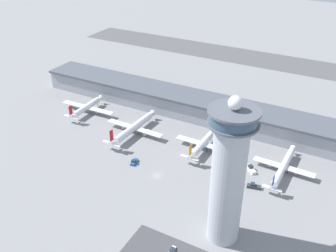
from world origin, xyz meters
The scene contains 12 objects.
ground_plane centered at (0.00, 0.00, 0.00)m, with size 1000.00×1000.00×0.00m, color gray.
terminal_building centered at (0.00, 70.00, 7.44)m, with size 259.10×25.00×14.69m.
runway_strip centered at (0.00, 201.73, 0.00)m, with size 388.66×44.00×0.01m, color #515154.
control_tower centered at (45.73, -22.93, 33.14)m, with size 19.30×19.30×66.75m.
airplane_gate_alpha centered at (-78.34, 38.56, 4.32)m, with size 41.11×34.29×12.62m.
airplane_gate_bravo centered at (-34.50, 30.46, 4.26)m, with size 39.90×45.95×13.56m.
airplane_gate_charlie centered at (11.07, 33.90, 4.29)m, with size 33.90×34.94×12.55m.
airplane_gate_delta centered at (57.84, 34.45, 3.70)m, with size 33.00×43.15×11.16m.
service_truck_catering centered at (48.10, 14.65, 1.00)m, with size 7.32×3.83×2.89m.
service_truck_fuel centered at (-16.97, 3.75, 0.83)m, with size 3.50×6.60×2.41m.
service_truck_baggage centered at (42.29, 28.27, 1.01)m, with size 7.28×7.27×2.90m.
car_navy_sedan centered at (30.74, -41.11, 0.53)m, with size 1.95×4.81×1.37m.
Camera 1 is at (80.81, -136.74, 122.44)m, focal length 40.00 mm.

